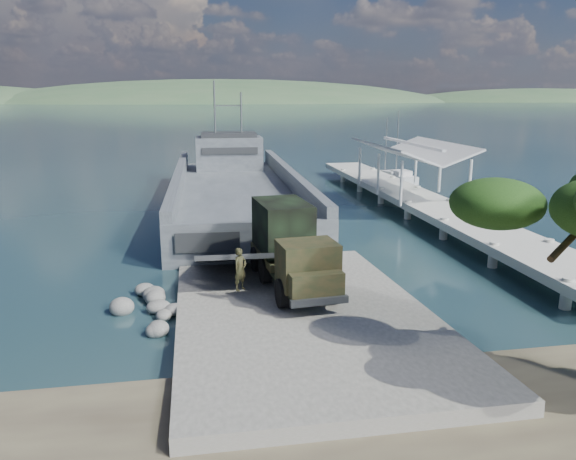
# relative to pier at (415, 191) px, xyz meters

# --- Properties ---
(ground) EXTENTS (1400.00, 1400.00, 0.00)m
(ground) POSITION_rel_pier_xyz_m (-13.00, -18.77, -1.60)
(ground) COLOR #1B3A41
(ground) RESTS_ON ground
(boat_ramp) EXTENTS (10.00, 18.00, 0.50)m
(boat_ramp) POSITION_rel_pier_xyz_m (-13.00, -19.77, -1.35)
(boat_ramp) COLOR slate
(boat_ramp) RESTS_ON ground
(shoreline_rocks) EXTENTS (3.20, 5.60, 0.90)m
(shoreline_rocks) POSITION_rel_pier_xyz_m (-19.20, -18.27, -1.60)
(shoreline_rocks) COLOR #5A5A57
(shoreline_rocks) RESTS_ON ground
(distant_headlands) EXTENTS (1000.00, 240.00, 48.00)m
(distant_headlands) POSITION_rel_pier_xyz_m (37.00, 541.23, -1.60)
(distant_headlands) COLOR #365737
(distant_headlands) RESTS_ON ground
(pier) EXTENTS (6.40, 44.00, 6.10)m
(pier) POSITION_rel_pier_xyz_m (0.00, 0.00, 0.00)
(pier) COLOR beige
(pier) RESTS_ON ground
(landing_craft) EXTENTS (10.27, 37.24, 10.99)m
(landing_craft) POSITION_rel_pier_xyz_m (-13.77, 3.14, -0.70)
(landing_craft) COLOR #444A50
(landing_craft) RESTS_ON ground
(military_truck) EXTENTS (3.13, 7.91, 3.58)m
(military_truck) POSITION_rel_pier_xyz_m (-12.92, -16.95, 0.68)
(military_truck) COLOR black
(military_truck) RESTS_ON boat_ramp
(soldier) EXTENTS (0.79, 0.77, 1.83)m
(soldier) POSITION_rel_pier_xyz_m (-15.33, -18.46, -0.18)
(soldier) COLOR black
(soldier) RESTS_ON boat_ramp
(sailboat_near) EXTENTS (2.74, 6.36, 7.50)m
(sailboat_near) POSITION_rel_pier_xyz_m (4.05, 14.61, -1.20)
(sailboat_near) COLOR silver
(sailboat_near) RESTS_ON ground
(sailboat_far) EXTENTS (3.55, 5.71, 6.72)m
(sailboat_far) POSITION_rel_pier_xyz_m (3.08, 15.25, -1.24)
(sailboat_far) COLOR silver
(sailboat_far) RESTS_ON ground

